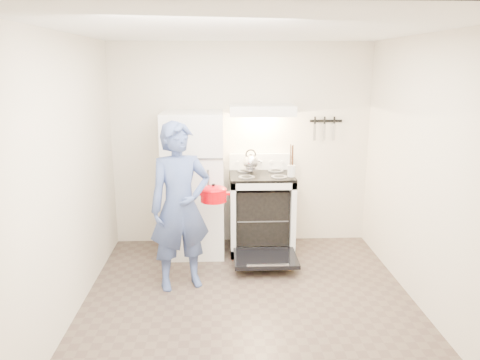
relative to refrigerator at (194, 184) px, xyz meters
name	(u,v)px	position (x,y,z in m)	size (l,w,h in m)	color
floor	(250,309)	(0.58, -1.45, -0.85)	(3.60, 3.60, 0.00)	#4F4337
back_wall	(241,145)	(0.58, 0.35, 0.40)	(3.20, 0.02, 2.50)	beige
refrigerator	(194,184)	(0.00, 0.00, 0.00)	(0.70, 0.70, 1.70)	white
stove_body	(261,213)	(0.81, 0.02, -0.39)	(0.76, 0.65, 0.92)	white
cooktop	(262,176)	(0.81, 0.02, 0.09)	(0.76, 0.65, 0.03)	black
backsplash	(260,161)	(0.81, 0.31, 0.20)	(0.76, 0.07, 0.20)	white
oven_door	(265,258)	(0.81, -0.57, -0.72)	(0.70, 0.54, 0.04)	black
oven_rack	(261,215)	(0.81, 0.02, -0.41)	(0.60, 0.52, 0.01)	slate
range_hood	(262,110)	(0.81, 0.10, 0.86)	(0.76, 0.50, 0.12)	white
knife_strip	(326,121)	(1.63, 0.33, 0.70)	(0.40, 0.02, 0.03)	black
pizza_stone	(264,212)	(0.85, 0.08, -0.40)	(0.36, 0.36, 0.02)	#86654F
tea_kettle	(251,161)	(0.68, 0.12, 0.24)	(0.23, 0.19, 0.29)	#B6B6BA
utensil_jar	(291,171)	(1.13, -0.22, 0.20)	(0.09, 0.09, 0.13)	silver
person	(180,207)	(-0.09, -0.94, 0.00)	(0.62, 0.41, 1.70)	navy
dutch_oven	(213,195)	(0.24, -0.68, 0.04)	(0.35, 0.28, 0.23)	#D00008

